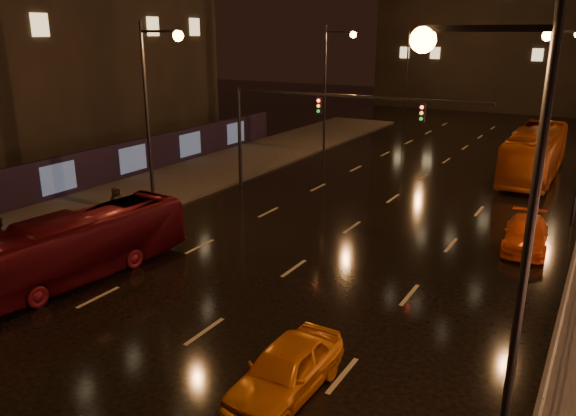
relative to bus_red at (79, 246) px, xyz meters
The scene contains 11 objects.
ground 16.63m from the bus_red, 65.02° to the left, with size 140.00×140.00×0.00m, color black.
sidewalk_left 12.02m from the bus_red, 122.95° to the left, with size 7.00×70.00×0.15m, color #38332D.
hoarding_left 12.39m from the bus_red, 145.43° to the left, with size 0.30×46.00×2.50m, color black.
traffic_signal 15.53m from the bus_red, 82.65° to the left, with size 15.31×0.32×6.20m.
streetlight_right 16.98m from the bus_red, 10.57° to the right, with size 2.64×0.50×10.00m.
bus_red is the anchor object (origin of this frame).
bus_curb 29.93m from the bus_red, 63.33° to the left, with size 2.83×12.08×3.36m, color #A44610.
taxi_near 11.29m from the bus_red, 12.78° to the right, with size 1.74×4.32×1.47m, color orange.
taxi_far 19.47m from the bus_red, 39.57° to the left, with size 1.85×4.55×1.32m, color #E05415.
pedestrian_b 4.75m from the bus_red, behind, with size 0.82×0.64×1.68m, color black.
pedestrian_c 7.04m from the bus_red, 124.64° to the left, with size 0.84×0.54×1.71m, color black.
Camera 1 is at (10.63, -8.87, 9.42)m, focal length 35.00 mm.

